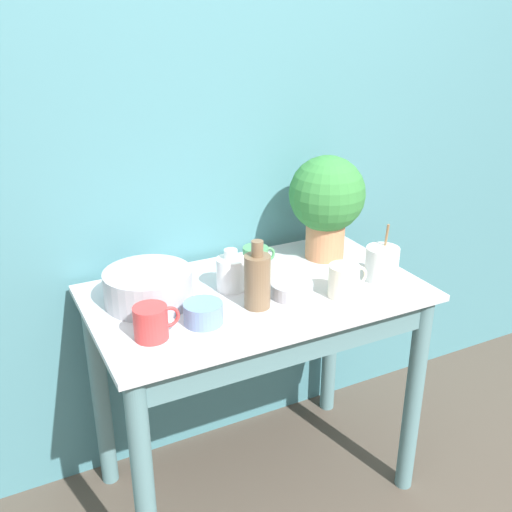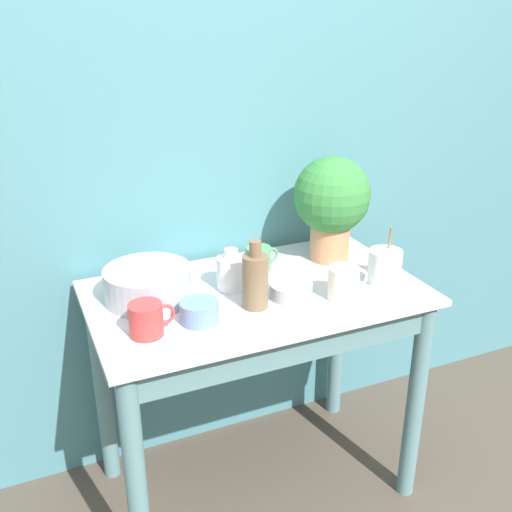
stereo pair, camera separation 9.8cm
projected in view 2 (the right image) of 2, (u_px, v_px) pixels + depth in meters
wall_back at (214, 141)px, 2.06m from camera, size 6.00×0.05×2.40m
counter_table at (259, 343)px, 1.97m from camera, size 1.06×0.61×0.79m
potted_plant at (332, 201)px, 2.07m from camera, size 0.27×0.27×0.37m
bowl_wash_large at (148, 284)px, 1.84m from camera, size 0.27×0.27×0.10m
bottle_tall at (255, 280)px, 1.78m from camera, size 0.08×0.08×0.21m
bottle_short at (231, 272)px, 1.91m from camera, size 0.09×0.09×0.14m
mug_red at (147, 319)px, 1.64m from camera, size 0.13×0.09×0.10m
mug_green at (259, 258)px, 2.05m from camera, size 0.12×0.09×0.08m
mug_cream at (344, 283)px, 1.84m from camera, size 0.14×0.10×0.10m
bowl_small_steel at (291, 290)px, 1.86m from camera, size 0.13×0.13×0.05m
bowl_small_blue at (199, 312)px, 1.72m from camera, size 0.11×0.11×0.06m
utensil_cup at (385, 266)px, 1.95m from camera, size 0.11×0.11×0.19m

